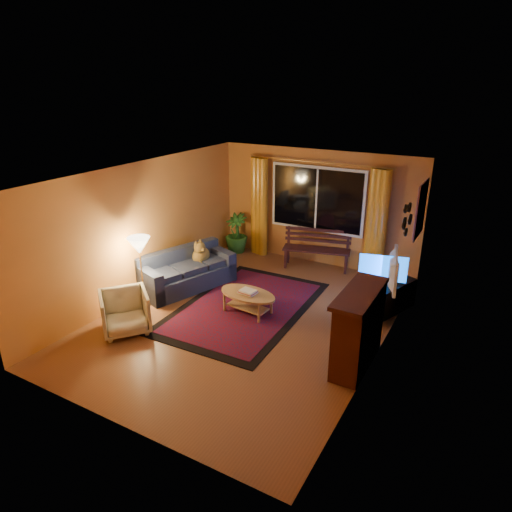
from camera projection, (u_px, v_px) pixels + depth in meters
The scene contains 22 objects.
floor at pixel (248, 318), 7.89m from camera, with size 4.50×6.00×0.02m, color brown.
ceiling at pixel (246, 173), 6.97m from camera, with size 4.50×6.00×0.02m, color white.
wall_back at pixel (317, 208), 9.88m from camera, with size 4.50×0.02×2.50m, color #C67B38.
wall_left at pixel (142, 229), 8.46m from camera, with size 0.02×6.00×2.50m, color #C67B38.
wall_right at pixel (386, 278), 6.40m from camera, with size 0.02×6.00×2.50m, color #C67B38.
window at pixel (317, 199), 9.75m from camera, with size 2.00×0.02×1.30m, color black.
curtain_rod at pixel (318, 162), 9.42m from camera, with size 0.03×0.03×3.20m, color #BF8C3F.
curtain_left at pixel (260, 207), 10.43m from camera, with size 0.36×0.36×2.24m, color orange.
curtain_right at pixel (377, 224), 9.20m from camera, with size 0.36×0.36×2.24m, color orange.
bench at pixel (316, 259), 9.88m from camera, with size 1.43×0.42×0.43m, color black.
potted_plant at pixel (236, 233), 10.73m from camera, with size 0.52×0.52×0.94m, color #235B1E.
sofa at pixel (187, 270), 8.91m from camera, with size 0.80×1.86×0.75m, color #222940.
dog at pixel (201, 251), 9.13m from camera, with size 0.35×0.47×0.52m, color olive, non-canonical shape.
armchair at pixel (125, 310), 7.35m from camera, with size 0.73×0.69×0.75m, color beige.
floor_lamp at pixel (142, 273), 8.10m from camera, with size 0.21×0.21×1.29m, color #BF8C3F.
rug at pixel (245, 307), 8.24m from camera, with size 2.08×3.28×0.02m, color #6C030D.
coffee_table at pixel (248, 303), 7.99m from camera, with size 1.07×1.07×0.39m, color #B3854D.
tv_console at pixel (385, 298), 8.01m from camera, with size 0.42×1.26×0.52m, color black.
television at pixel (389, 269), 7.81m from camera, with size 1.02×0.13×0.59m, color black.
fireplace at pixel (358, 331), 6.43m from camera, with size 0.40×1.20×1.10m, color maroon.
mirror_cluster at pixel (407, 217), 7.28m from camera, with size 0.06×0.60×0.56m, color black, non-canonical shape.
painting at pixel (421, 209), 8.26m from camera, with size 0.04×0.76×0.96m, color #E9502C.
Camera 1 is at (3.54, -5.99, 3.87)m, focal length 32.00 mm.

